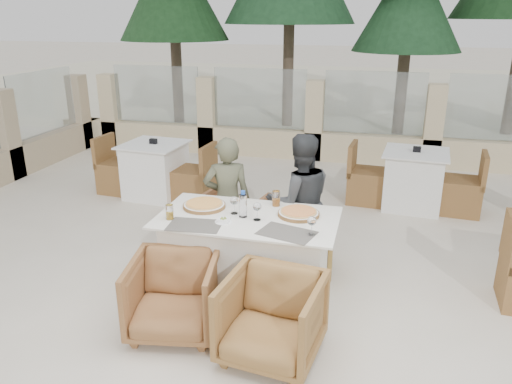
% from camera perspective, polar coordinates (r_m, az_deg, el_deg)
% --- Properties ---
extents(ground, '(80.00, 80.00, 0.00)m').
position_cam_1_polar(ground, '(4.75, -1.82, -11.62)').
color(ground, beige).
rests_on(ground, ground).
extents(sand_patch, '(30.00, 16.00, 0.01)m').
position_cam_1_polar(sand_patch, '(18.10, 10.72, 11.49)').
color(sand_patch, beige).
rests_on(sand_patch, ground).
extents(perimeter_wall_far, '(10.00, 0.34, 1.60)m').
position_cam_1_polar(perimeter_wall_far, '(8.93, 6.73, 8.75)').
color(perimeter_wall_far, beige).
rests_on(perimeter_wall_far, ground).
extents(pine_far_left, '(2.42, 2.42, 5.50)m').
position_cam_1_polar(pine_far_left, '(11.85, -9.43, 20.76)').
color(pine_far_left, '#1C421E').
rests_on(pine_far_left, ground).
extents(pine_centre, '(2.20, 2.20, 5.00)m').
position_cam_1_polar(pine_centre, '(11.11, 17.05, 19.01)').
color(pine_centre, '#1F4826').
rests_on(pine_centre, ground).
extents(dining_table, '(1.60, 0.90, 0.77)m').
position_cam_1_polar(dining_table, '(4.60, -0.93, -7.28)').
color(dining_table, white).
rests_on(dining_table, ground).
extents(placemat_near_left, '(0.47, 0.34, 0.00)m').
position_cam_1_polar(placemat_near_left, '(4.29, -7.00, -3.79)').
color(placemat_near_left, '#5D5850').
rests_on(placemat_near_left, dining_table).
extents(placemat_near_right, '(0.51, 0.41, 0.00)m').
position_cam_1_polar(placemat_near_right, '(4.12, 3.54, -4.69)').
color(placemat_near_right, '#5E5951').
rests_on(placemat_near_right, dining_table).
extents(pizza_left, '(0.41, 0.41, 0.05)m').
position_cam_1_polar(pizza_left, '(4.66, -5.94, -1.46)').
color(pizza_left, orange).
rests_on(pizza_left, dining_table).
extents(pizza_right, '(0.43, 0.43, 0.05)m').
position_cam_1_polar(pizza_right, '(4.47, 4.89, -2.41)').
color(pizza_right, '#E2511E').
rests_on(pizza_right, dining_table).
extents(water_bottle, '(0.09, 0.09, 0.24)m').
position_cam_1_polar(water_bottle, '(4.39, -1.50, -1.37)').
color(water_bottle, '#B8D9F2').
rests_on(water_bottle, dining_table).
extents(wine_glass_centre, '(0.10, 0.10, 0.18)m').
position_cam_1_polar(wine_glass_centre, '(4.47, -2.51, -1.39)').
color(wine_glass_centre, silver).
rests_on(wine_glass_centre, dining_table).
extents(wine_glass_near, '(0.09, 0.09, 0.18)m').
position_cam_1_polar(wine_glass_near, '(4.33, 0.13, -2.10)').
color(wine_glass_near, white).
rests_on(wine_glass_near, dining_table).
extents(wine_glass_corner, '(0.10, 0.10, 0.18)m').
position_cam_1_polar(wine_glass_corner, '(4.06, 6.39, -3.74)').
color(wine_glass_corner, silver).
rests_on(wine_glass_corner, dining_table).
extents(beer_glass_left, '(0.08, 0.08, 0.13)m').
position_cam_1_polar(beer_glass_left, '(4.43, -9.84, -2.27)').
color(beer_glass_left, yellow).
rests_on(beer_glass_left, dining_table).
extents(beer_glass_right, '(0.10, 0.10, 0.15)m').
position_cam_1_polar(beer_glass_right, '(4.66, 2.32, -0.74)').
color(beer_glass_right, orange).
rests_on(beer_glass_right, dining_table).
extents(olive_dish, '(0.14, 0.14, 0.04)m').
position_cam_1_polar(olive_dish, '(4.32, -3.75, -3.21)').
color(olive_dish, white).
rests_on(olive_dish, dining_table).
extents(armchair_far_left, '(0.80, 0.82, 0.64)m').
position_cam_1_polar(armchair_far_left, '(5.46, -2.91, -3.55)').
color(armchair_far_left, '#9B6038').
rests_on(armchair_far_left, ground).
extents(armchair_far_right, '(0.73, 0.75, 0.59)m').
position_cam_1_polar(armchair_far_right, '(5.02, 4.88, -6.02)').
color(armchair_far_right, olive).
rests_on(armchair_far_right, ground).
extents(armchair_near_left, '(0.80, 0.81, 0.64)m').
position_cam_1_polar(armchair_near_left, '(4.17, -9.37, -11.61)').
color(armchair_near_left, '#8F5D34').
rests_on(armchair_near_left, ground).
extents(armchair_near_right, '(0.79, 0.80, 0.66)m').
position_cam_1_polar(armchair_near_right, '(3.84, 1.81, -14.24)').
color(armchair_near_right, olive).
rests_on(armchair_near_right, ground).
extents(diner_left, '(0.57, 0.47, 1.33)m').
position_cam_1_polar(diner_left, '(5.13, -3.30, -0.96)').
color(diner_left, '#55563E').
rests_on(diner_left, ground).
extents(diner_right, '(0.83, 0.76, 1.40)m').
position_cam_1_polar(diner_right, '(4.98, 5.01, -1.19)').
color(diner_right, '#343639').
rests_on(diner_right, ground).
extents(bg_table_a, '(1.70, 0.95, 0.77)m').
position_cam_1_polar(bg_table_a, '(7.21, -11.43, 2.47)').
color(bg_table_a, white).
rests_on(bg_table_a, ground).
extents(bg_table_b, '(1.70, 0.96, 0.77)m').
position_cam_1_polar(bg_table_b, '(6.98, 17.56, 1.34)').
color(bg_table_b, white).
rests_on(bg_table_b, ground).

